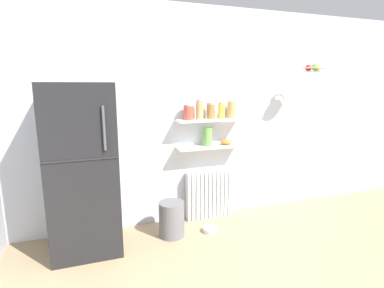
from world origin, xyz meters
The scene contains 16 objects.
ground_plane centered at (0.00, 0.50, 0.00)m, with size 7.04×7.04×0.00m, color #9E8460.
back_wall centered at (0.00, 2.05, 1.30)m, with size 7.04×0.10×2.60m, color silver.
refrigerator centered at (-1.37, 1.67, 0.85)m, with size 0.66×0.70×1.71m.
radiator centered at (0.11, 1.92, 0.31)m, with size 0.59×0.12×0.62m.
wall_shelf_lower centered at (0.11, 1.89, 0.94)m, with size 0.84×0.22×0.03m, color white.
wall_shelf_upper centered at (0.11, 1.89, 1.27)m, with size 0.84×0.22×0.03m, color white.
storage_jar_0 centered at (-0.18, 1.89, 1.37)m, with size 0.12×0.12×0.18m.
storage_jar_1 centered at (-0.04, 1.89, 1.40)m, with size 0.09×0.09×0.24m.
storage_jar_2 centered at (0.11, 1.89, 1.38)m, with size 0.10×0.10×0.19m.
storage_jar_3 centered at (0.25, 1.89, 1.38)m, with size 0.08×0.08×0.20m.
storage_jar_4 centered at (0.39, 1.89, 1.39)m, with size 0.11×0.11×0.21m.
vase centered at (0.07, 1.89, 1.07)m, with size 0.11×0.11×0.23m, color #66A84C.
shelf_bowl centered at (0.32, 1.89, 0.98)m, with size 0.15×0.15×0.07m, color orange.
trash_bin centered at (-0.47, 1.61, 0.20)m, with size 0.29×0.29×0.40m, color slate.
pet_food_bowl centered at (-0.03, 1.54, 0.03)m, with size 0.17×0.17×0.05m, color #B7B7BC.
hanging_fruit_basket centered at (1.33, 1.60, 1.88)m, with size 0.28×0.28×0.10m.
Camera 1 is at (-1.26, -1.39, 1.68)m, focal length 27.58 mm.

